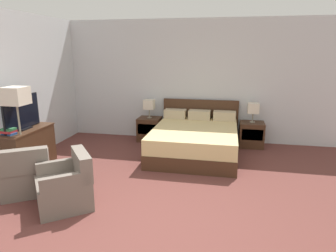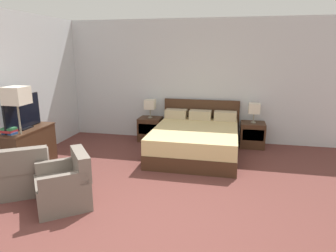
% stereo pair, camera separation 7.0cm
% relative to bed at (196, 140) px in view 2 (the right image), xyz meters
% --- Properties ---
extents(ground_plane, '(11.63, 11.63, 0.00)m').
position_rel_bed_xyz_m(ground_plane, '(-0.31, -2.82, -0.31)').
color(ground_plane, brown).
extents(wall_back, '(7.02, 0.06, 2.82)m').
position_rel_bed_xyz_m(wall_back, '(-0.31, 1.08, 1.10)').
color(wall_back, silver).
rests_on(wall_back, ground).
extents(wall_left, '(0.06, 5.68, 2.82)m').
position_rel_bed_xyz_m(wall_left, '(-3.25, -1.18, 1.10)').
color(wall_left, silver).
rests_on(wall_left, ground).
extents(bed, '(1.76, 2.13, 0.99)m').
position_rel_bed_xyz_m(bed, '(0.00, 0.00, 0.00)').
color(bed, '#422819').
rests_on(bed, ground).
extents(nightstand_left, '(0.53, 0.48, 0.56)m').
position_rel_bed_xyz_m(nightstand_left, '(-1.18, 0.75, -0.03)').
color(nightstand_left, '#422819').
rests_on(nightstand_left, ground).
extents(nightstand_right, '(0.53, 0.48, 0.56)m').
position_rel_bed_xyz_m(nightstand_right, '(1.18, 0.75, -0.03)').
color(nightstand_right, '#422819').
rests_on(nightstand_right, ground).
extents(table_lamp_left, '(0.24, 0.24, 0.43)m').
position_rel_bed_xyz_m(table_lamp_left, '(-1.18, 0.75, 0.56)').
color(table_lamp_left, gray).
rests_on(table_lamp_left, nightstand_left).
extents(table_lamp_right, '(0.24, 0.24, 0.43)m').
position_rel_bed_xyz_m(table_lamp_right, '(1.18, 0.75, 0.56)').
color(table_lamp_right, gray).
rests_on(table_lamp_right, nightstand_right).
extents(dresser, '(0.52, 1.14, 0.74)m').
position_rel_bed_xyz_m(dresser, '(-2.94, -1.40, 0.07)').
color(dresser, '#422819').
rests_on(dresser, ground).
extents(tv, '(0.18, 0.91, 0.61)m').
position_rel_bed_xyz_m(tv, '(-2.94, -1.40, 0.73)').
color(tv, black).
rests_on(tv, dresser).
extents(book_red_cover, '(0.23, 0.18, 0.04)m').
position_rel_bed_xyz_m(book_red_cover, '(-2.94, -1.77, 0.45)').
color(book_red_cover, '#234C8E').
rests_on(book_red_cover, dresser).
extents(book_blue_cover, '(0.21, 0.20, 0.04)m').
position_rel_bed_xyz_m(book_blue_cover, '(-2.95, -1.77, 0.49)').
color(book_blue_cover, '#B7282D').
rests_on(book_blue_cover, book_red_cover).
extents(book_small_top, '(0.21, 0.17, 0.04)m').
position_rel_bed_xyz_m(book_small_top, '(-2.94, -1.77, 0.53)').
color(book_small_top, '#2D7042').
rests_on(book_small_top, book_blue_cover).
extents(armchair_by_window, '(0.95, 0.95, 0.76)m').
position_rel_bed_xyz_m(armchair_by_window, '(-2.31, -2.27, -0.02)').
color(armchair_by_window, '#70665B').
rests_on(armchair_by_window, ground).
extents(armchair_companion, '(0.96, 0.96, 0.76)m').
position_rel_bed_xyz_m(armchair_companion, '(-1.50, -2.52, -0.02)').
color(armchair_companion, '#70665B').
rests_on(armchair_companion, ground).
extents(floor_lamp, '(0.34, 0.34, 1.54)m').
position_rel_bed_xyz_m(floor_lamp, '(-2.76, -1.72, 0.99)').
color(floor_lamp, gray).
rests_on(floor_lamp, ground).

